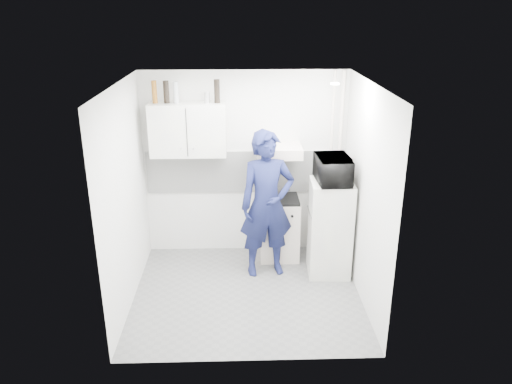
{
  "coord_description": "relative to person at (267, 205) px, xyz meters",
  "views": [
    {
      "loc": [
        -0.06,
        -5.39,
        3.41
      ],
      "look_at": [
        0.12,
        0.3,
        1.25
      ],
      "focal_mm": 35.0,
      "sensor_mm": 36.0,
      "label": 1
    }
  ],
  "objects": [
    {
      "name": "backsplash",
      "position": [
        -0.27,
        0.68,
        0.22
      ],
      "size": [
        2.74,
        0.03,
        0.6
      ],
      "primitive_type": "cube",
      "color": "white",
      "rests_on": "wall_back"
    },
    {
      "name": "person",
      "position": [
        0.0,
        0.0,
        0.0
      ],
      "size": [
        0.79,
        0.59,
        1.95
      ],
      "primitive_type": "imported",
      "rotation": [
        0.0,
        0.0,
        0.18
      ],
      "color": "#131840",
      "rests_on": "floor"
    },
    {
      "name": "range_hood",
      "position": [
        0.18,
        0.45,
        0.59
      ],
      "size": [
        0.6,
        0.5,
        0.14
      ],
      "primitive_type": "cube",
      "color": "silver",
      "rests_on": "wall_back"
    },
    {
      "name": "bottle_e",
      "position": [
        -0.63,
        0.52,
        1.37
      ],
      "size": [
        0.07,
        0.07,
        0.3
      ],
      "primitive_type": "cylinder",
      "color": "black",
      "rests_on": "upper_cabinet"
    },
    {
      "name": "fridge",
      "position": [
        0.83,
        -0.04,
        -0.33
      ],
      "size": [
        0.56,
        0.56,
        1.29
      ],
      "primitive_type": "cube",
      "rotation": [
        0.0,
        0.0,
        -0.04
      ],
      "color": "white",
      "rests_on": "floor"
    },
    {
      "name": "pipe_a",
      "position": [
        1.03,
        0.62,
        0.32
      ],
      "size": [
        0.05,
        0.05,
        2.6
      ],
      "primitive_type": "cylinder",
      "color": "silver",
      "rests_on": "floor"
    },
    {
      "name": "wall_left",
      "position": [
        -1.67,
        -0.55,
        0.32
      ],
      "size": [
        0.0,
        2.6,
        2.6
      ],
      "primitive_type": "plane",
      "rotation": [
        1.57,
        0.0,
        1.57
      ],
      "color": "white",
      "rests_on": "floor"
    },
    {
      "name": "bottle_b",
      "position": [
        -1.28,
        0.52,
        1.37
      ],
      "size": [
        0.07,
        0.07,
        0.29
      ],
      "primitive_type": "cylinder",
      "color": "black",
      "rests_on": "upper_cabinet"
    },
    {
      "name": "canister_b",
      "position": [
        -0.76,
        0.52,
        1.29
      ],
      "size": [
        0.07,
        0.07,
        0.14
      ],
      "primitive_type": "cylinder",
      "color": "silver",
      "rests_on": "upper_cabinet"
    },
    {
      "name": "upper_cabinet",
      "position": [
        -1.02,
        0.52,
        0.87
      ],
      "size": [
        1.0,
        0.35,
        0.7
      ],
      "primitive_type": "cube",
      "color": "white",
      "rests_on": "wall_back"
    },
    {
      "name": "wall_back",
      "position": [
        -0.27,
        0.7,
        0.32
      ],
      "size": [
        2.8,
        0.0,
        2.8
      ],
      "primitive_type": "plane",
      "rotation": [
        1.57,
        0.0,
        0.0
      ],
      "color": "white",
      "rests_on": "floor"
    },
    {
      "name": "floor",
      "position": [
        -0.27,
        -0.55,
        -0.98
      ],
      "size": [
        2.8,
        2.8,
        0.0
      ],
      "primitive_type": "plane",
      "color": "slate",
      "rests_on": "ground"
    },
    {
      "name": "microwave",
      "position": [
        0.83,
        -0.04,
        0.48
      ],
      "size": [
        0.62,
        0.44,
        0.33
      ],
      "primitive_type": "imported",
      "rotation": [
        0.0,
        0.0,
        1.63
      ],
      "color": "black",
      "rests_on": "fridge"
    },
    {
      "name": "ceiling",
      "position": [
        -0.27,
        -0.55,
        1.62
      ],
      "size": [
        2.8,
        2.8,
        0.0
      ],
      "primitive_type": "plane",
      "color": "white",
      "rests_on": "wall_back"
    },
    {
      "name": "stove",
      "position": [
        0.2,
        0.45,
        -0.54
      ],
      "size": [
        0.54,
        0.54,
        0.87
      ],
      "primitive_type": "cube",
      "color": "silver",
      "rests_on": "floor"
    },
    {
      "name": "wall_right",
      "position": [
        1.13,
        -0.55,
        0.32
      ],
      "size": [
        0.0,
        2.6,
        2.6
      ],
      "primitive_type": "plane",
      "rotation": [
        1.57,
        0.0,
        -1.57
      ],
      "color": "white",
      "rests_on": "floor"
    },
    {
      "name": "pipe_b",
      "position": [
        0.91,
        0.62,
        0.32
      ],
      "size": [
        0.04,
        0.04,
        2.6
      ],
      "primitive_type": "cylinder",
      "color": "silver",
      "rests_on": "floor"
    },
    {
      "name": "bottle_a",
      "position": [
        -1.43,
        0.52,
        1.37
      ],
      "size": [
        0.07,
        0.07,
        0.29
      ],
      "primitive_type": "cylinder",
      "color": "brown",
      "rests_on": "upper_cabinet"
    },
    {
      "name": "stove_top",
      "position": [
        0.2,
        0.45,
        -0.1
      ],
      "size": [
        0.52,
        0.52,
        0.03
      ],
      "primitive_type": "cube",
      "color": "black",
      "rests_on": "stove"
    },
    {
      "name": "saucepan",
      "position": [
        0.13,
        0.5,
        -0.02
      ],
      "size": [
        0.19,
        0.19,
        0.11
      ],
      "primitive_type": "cylinder",
      "color": "silver",
      "rests_on": "stove_top"
    },
    {
      "name": "ceiling_spot_fixture",
      "position": [
        0.73,
        -0.35,
        1.59
      ],
      "size": [
        0.1,
        0.1,
        0.02
      ],
      "primitive_type": "cylinder",
      "color": "white",
      "rests_on": "ceiling"
    },
    {
      "name": "bottle_c",
      "position": [
        -1.15,
        0.52,
        1.36
      ],
      "size": [
        0.07,
        0.07,
        0.27
      ],
      "primitive_type": "cylinder",
      "color": "#B2B7BC",
      "rests_on": "upper_cabinet"
    }
  ]
}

